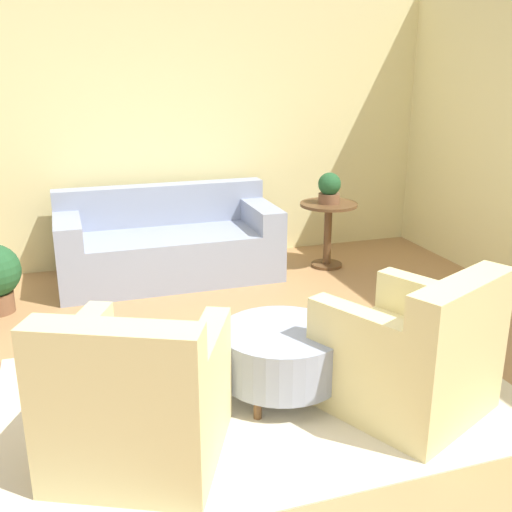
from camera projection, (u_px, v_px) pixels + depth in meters
ground_plane at (261, 395)px, 3.80m from camera, size 16.00×16.00×0.00m
wall_back at (167, 127)px, 6.10m from camera, size 9.90×0.12×2.80m
rug at (261, 395)px, 3.80m from camera, size 3.20×2.03×0.01m
couch at (168, 246)px, 5.84m from camera, size 2.09×0.92×0.87m
armchair_left at (137, 402)px, 3.08m from camera, size 1.11×1.12×0.89m
armchair_right at (412, 357)px, 3.56m from camera, size 1.11×1.12×0.89m
ottoman_table at (281, 353)px, 3.74m from camera, size 0.78×0.78×0.43m
side_table at (328, 223)px, 6.11m from camera, size 0.58×0.58×0.67m
potted_plant_on_side_table at (329, 188)px, 6.00m from camera, size 0.23×0.23×0.31m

